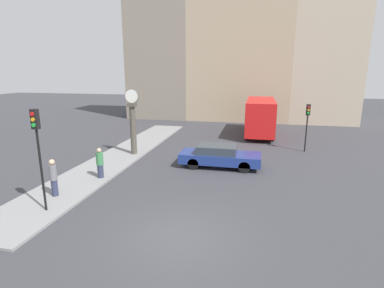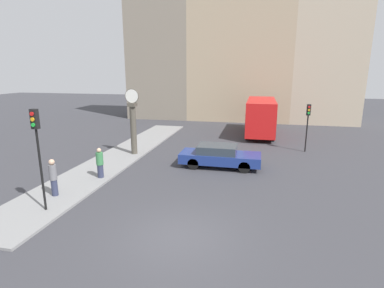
% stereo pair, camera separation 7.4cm
% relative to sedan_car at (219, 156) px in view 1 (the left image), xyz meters
% --- Properties ---
extents(ground_plane, '(120.00, 120.00, 0.00)m').
position_rel_sedan_car_xyz_m(ground_plane, '(-0.39, -8.08, -0.69)').
color(ground_plane, '#38383D').
extents(sidewalk_corner, '(2.93, 22.14, 0.10)m').
position_rel_sedan_car_xyz_m(sidewalk_corner, '(-6.75, 0.99, -0.64)').
color(sidewalk_corner, gray).
rests_on(sidewalk_corner, ground_plane).
extents(building_row, '(25.66, 5.00, 16.87)m').
position_rel_sedan_car_xyz_m(building_row, '(-1.11, 18.61, 7.04)').
color(building_row, gray).
rests_on(building_row, ground_plane).
extents(sedan_car, '(4.73, 1.80, 1.33)m').
position_rel_sedan_car_xyz_m(sedan_car, '(0.00, 0.00, 0.00)').
color(sedan_car, navy).
rests_on(sedan_car, ground_plane).
extents(bus_distant, '(2.39, 7.21, 3.14)m').
position_rel_sedan_car_xyz_m(bus_distant, '(2.34, 10.00, 1.09)').
color(bus_distant, red).
rests_on(bus_distant, ground_plane).
extents(traffic_light_near, '(0.26, 0.24, 4.10)m').
position_rel_sedan_car_xyz_m(traffic_light_near, '(-6.11, -7.41, 2.34)').
color(traffic_light_near, black).
rests_on(traffic_light_near, sidewalk_corner).
extents(traffic_light_far, '(0.26, 0.24, 3.37)m').
position_rel_sedan_car_xyz_m(traffic_light_far, '(5.51, 4.80, 1.74)').
color(traffic_light_far, black).
rests_on(traffic_light_far, ground_plane).
extents(street_clock, '(0.95, 0.52, 4.36)m').
position_rel_sedan_car_xyz_m(street_clock, '(-6.01, 1.35, 1.47)').
color(street_clock, '#4C473D').
rests_on(street_clock, sidewalk_corner).
extents(pedestrian_green_hoodie, '(0.37, 0.37, 1.60)m').
position_rel_sedan_car_xyz_m(pedestrian_green_hoodie, '(-5.86, -3.46, 0.21)').
color(pedestrian_green_hoodie, '#2D334C').
rests_on(pedestrian_green_hoodie, sidewalk_corner).
extents(pedestrian_grey_jacket, '(0.32, 0.32, 1.70)m').
position_rel_sedan_car_xyz_m(pedestrian_grey_jacket, '(-6.67, -6.07, 0.29)').
color(pedestrian_grey_jacket, '#2D334C').
rests_on(pedestrian_grey_jacket, sidewalk_corner).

